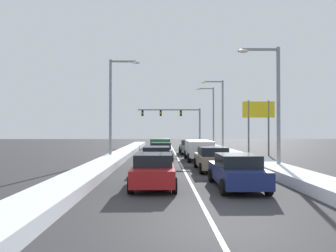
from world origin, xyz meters
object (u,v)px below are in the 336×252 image
sedan_gray_right_lane_fourth (189,147)px  roadside_sign_right (259,115)px  sedan_black_center_lane_second (157,158)px  sedan_silver_center_lane_third (161,151)px  sedan_tan_right_lane_second (212,159)px  street_lamp_left_mid (115,100)px  suv_green_center_lane_fourth (160,145)px  suv_white_right_lane_third (199,148)px  street_lamp_right_far (211,112)px  street_lamp_right_mid (220,109)px  street_lamp_right_near (272,96)px  sedan_navy_right_lane_nearest (237,171)px  sedan_red_center_lane_nearest (154,170)px  traffic_light_gantry (178,117)px

sedan_gray_right_lane_fourth → roadside_sign_right: bearing=-20.8°
sedan_black_center_lane_second → sedan_silver_center_lane_third: 6.18m
sedan_tan_right_lane_second → street_lamp_left_mid: bearing=136.8°
sedan_silver_center_lane_third → suv_green_center_lane_fourth: suv_green_center_lane_fourth is taller
sedan_gray_right_lane_fourth → sedan_black_center_lane_second: (-3.21, -12.95, 0.00)m
sedan_gray_right_lane_fourth → sedan_silver_center_lane_third: size_ratio=1.00×
sedan_tan_right_lane_second → suv_white_right_lane_third: (-0.11, 6.38, 0.25)m
suv_green_center_lane_fourth → street_lamp_right_far: (7.39, 12.54, 4.21)m
street_lamp_right_far → roadside_sign_right: street_lamp_right_far is taller
street_lamp_right_mid → street_lamp_right_far: size_ratio=0.96×
suv_green_center_lane_fourth → street_lamp_right_far: size_ratio=0.56×
street_lamp_right_near → suv_white_right_lane_third: bearing=117.9°
street_lamp_left_mid → suv_white_right_lane_third: bearing=-3.4°
street_lamp_right_far → sedan_tan_right_lane_second: bearing=-98.9°
sedan_navy_right_lane_nearest → sedan_red_center_lane_nearest: 3.72m
sedan_silver_center_lane_third → suv_green_center_lane_fourth: size_ratio=0.92×
sedan_black_center_lane_second → street_lamp_left_mid: street_lamp_left_mid is taller
sedan_tan_right_lane_second → street_lamp_right_mid: size_ratio=0.53×
sedan_silver_center_lane_third → suv_green_center_lane_fourth: bearing=90.9°
suv_green_center_lane_fourth → traffic_light_gantry: 19.61m
sedan_tan_right_lane_second → sedan_black_center_lane_second: 3.57m
suv_green_center_lane_fourth → street_lamp_right_mid: 8.97m
sedan_navy_right_lane_nearest → street_lamp_right_near: street_lamp_right_near is taller
sedan_navy_right_lane_nearest → traffic_light_gantry: 37.91m
sedan_black_center_lane_second → roadside_sign_right: bearing=46.3°
sedan_red_center_lane_nearest → street_lamp_right_mid: bearing=72.0°
sedan_black_center_lane_second → street_lamp_right_mid: street_lamp_right_mid is taller
suv_green_center_lane_fourth → street_lamp_right_far: 15.16m
sedan_navy_right_lane_nearest → roadside_sign_right: 18.04m
sedan_silver_center_lane_third → street_lamp_left_mid: street_lamp_left_mid is taller
sedan_tan_right_lane_second → street_lamp_right_far: 26.12m
sedan_red_center_lane_nearest → roadside_sign_right: 19.27m
sedan_tan_right_lane_second → roadside_sign_right: bearing=59.4°
sedan_silver_center_lane_third → street_lamp_right_near: 10.73m
suv_green_center_lane_fourth → street_lamp_left_mid: street_lamp_left_mid is taller
sedan_navy_right_lane_nearest → sedan_tan_right_lane_second: bearing=91.4°
sedan_gray_right_lane_fourth → sedan_tan_right_lane_second: bearing=-88.6°
sedan_tan_right_lane_second → suv_green_center_lane_fourth: suv_green_center_lane_fourth is taller
sedan_gray_right_lane_fourth → sedan_black_center_lane_second: 13.35m
sedan_navy_right_lane_nearest → sedan_red_center_lane_nearest: bearing=173.4°
street_lamp_right_near → traffic_light_gantry: bearing=97.4°
sedan_black_center_lane_second → street_lamp_left_mid: 8.57m
sedan_black_center_lane_second → sedan_silver_center_lane_third: bearing=87.7°
sedan_silver_center_lane_third → sedan_tan_right_lane_second: bearing=-63.6°
suv_green_center_lane_fourth → street_lamp_left_mid: size_ratio=0.57×
sedan_tan_right_lane_second → street_lamp_right_mid: 17.65m
traffic_light_gantry → street_lamp_left_mid: size_ratio=1.23×
sedan_gray_right_lane_fourth → street_lamp_right_near: 15.08m
sedan_red_center_lane_nearest → traffic_light_gantry: 37.60m
suv_white_right_lane_third → traffic_light_gantry: size_ratio=0.46×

